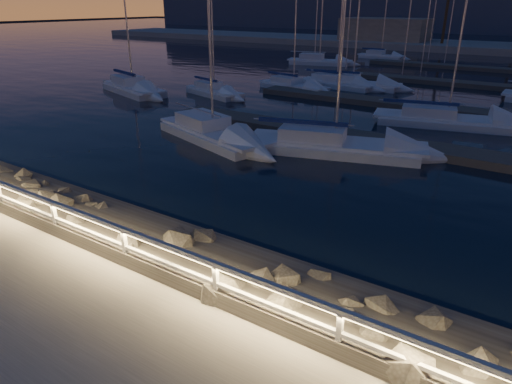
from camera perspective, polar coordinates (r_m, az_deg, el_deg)
ground at (r=13.29m, az=-18.67°, el=-7.19°), size 400.00×400.00×0.00m
harbor_water at (r=39.78m, az=19.69°, el=10.74°), size 400.00×440.00×0.60m
guard_rail at (r=12.99m, az=-19.29°, el=-4.12°), size 44.11×0.12×1.06m
riprap at (r=10.59m, az=11.93°, el=-15.79°), size 28.20×3.33×1.56m
floating_docks at (r=40.91m, az=20.28°, el=11.77°), size 22.00×36.00×0.40m
far_shore at (r=81.55m, az=28.08°, el=15.85°), size 160.00×14.00×5.20m
distant_hills at (r=143.93m, az=22.61°, el=20.38°), size 230.00×37.50×18.00m
sailboat_a at (r=40.04m, az=-15.22°, el=12.55°), size 8.16×4.53×13.48m
sailboat_b at (r=25.22m, az=-5.66°, el=7.59°), size 8.37×4.67×13.77m
sailboat_c at (r=23.16m, az=9.26°, el=6.05°), size 9.09×4.96×14.88m
sailboat_e at (r=37.73m, az=-5.37°, el=12.53°), size 6.25×3.35×10.31m
sailboat_f at (r=40.28m, az=4.52°, el=13.20°), size 6.93×3.37×11.39m
sailboat_g at (r=41.86m, az=11.72°, el=13.21°), size 8.34×3.56×13.72m
sailboat_h at (r=30.27m, az=22.35°, el=8.50°), size 8.90×4.45×14.51m
sailboat_i at (r=57.60m, az=7.74°, el=15.96°), size 7.87×4.02×12.99m
sailboat_j at (r=41.95m, az=9.85°, el=13.34°), size 7.26×2.78×12.09m
sailboat_m at (r=65.65m, az=15.23°, el=16.14°), size 6.22×2.11×10.51m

